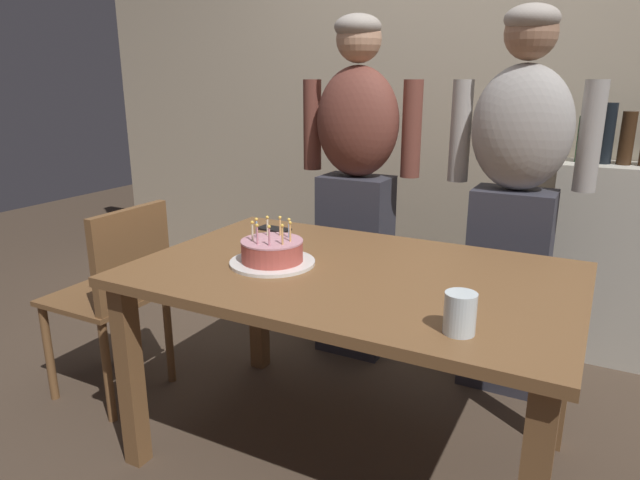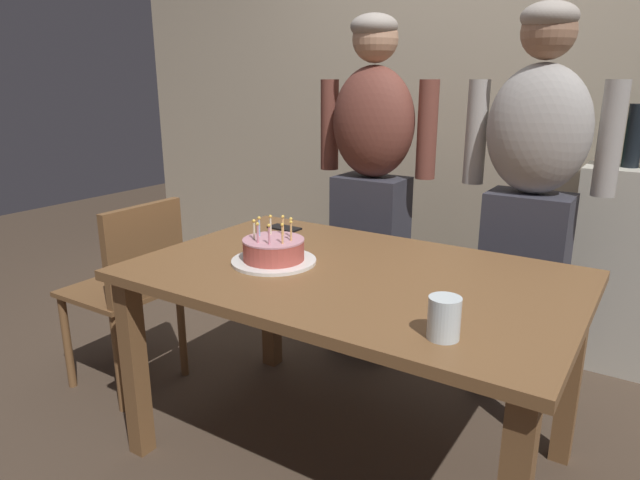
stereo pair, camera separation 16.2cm
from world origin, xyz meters
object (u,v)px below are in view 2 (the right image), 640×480
object	(u,v)px
dining_chair	(133,282)
birthday_cake	(274,252)
person_man_bearded	(372,186)
water_glass_near	(444,318)
cell_phone	(284,228)
person_woman_cardigan	(530,204)

from	to	relation	value
dining_chair	birthday_cake	bearing A→B (deg)	91.24
birthday_cake	person_man_bearded	bearing A→B (deg)	94.26
water_glass_near	dining_chair	xyz separation A→B (m)	(-1.51, 0.23, -0.28)
water_glass_near	person_man_bearded	xyz separation A→B (m)	(-0.80, 1.12, 0.08)
birthday_cake	cell_phone	bearing A→B (deg)	121.65
cell_phone	person_man_bearded	world-z (taller)	person_man_bearded
birthday_cake	cell_phone	world-z (taller)	birthday_cake
birthday_cake	person_man_bearded	world-z (taller)	person_man_bearded
cell_phone	person_woman_cardigan	world-z (taller)	person_woman_cardigan
water_glass_near	cell_phone	world-z (taller)	water_glass_near
water_glass_near	person_woman_cardigan	bearing A→B (deg)	92.62
water_glass_near	cell_phone	distance (m)	1.18
dining_chair	person_woman_cardigan	bearing A→B (deg)	121.46
person_man_bearded	person_woman_cardigan	distance (m)	0.74
water_glass_near	birthday_cake	bearing A→B (deg)	161.06
person_man_bearded	person_woman_cardigan	world-z (taller)	same
person_woman_cardigan	dining_chair	xyz separation A→B (m)	(-1.45, -0.89, -0.36)
person_man_bearded	dining_chair	distance (m)	1.19
person_man_bearded	birthday_cake	bearing A→B (deg)	94.26
person_man_bearded	dining_chair	bearing A→B (deg)	51.43
birthday_cake	dining_chair	distance (m)	0.82
cell_phone	dining_chair	bearing A→B (deg)	-138.33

